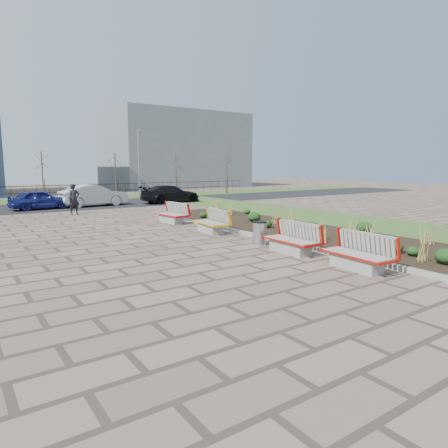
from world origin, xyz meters
TOP-DOWN VIEW (x-y plane):
  - ground at (0.00, 0.00)m, footprint 120.00×120.00m
  - planting_bed at (6.25, 5.00)m, footprint 4.50×18.00m
  - planting_curb at (3.92, 5.00)m, footprint 0.16×18.00m
  - grass_verge_near at (11.00, 5.00)m, footprint 5.00×38.00m
  - grass_verge_far at (0.00, 28.00)m, footprint 80.00×5.00m
  - road at (0.00, 22.00)m, footprint 80.00×7.00m
  - bench_a at (3.00, -1.36)m, footprint 1.02×2.15m
  - bench_b at (3.00, 1.28)m, footprint 0.94×2.12m
  - bench_c at (3.00, 6.26)m, footprint 1.12×2.18m
  - bench_d at (3.00, 9.99)m, footprint 1.11×2.18m
  - litter_bin at (3.05, 2.94)m, footprint 0.50×0.50m
  - pedestrian at (-0.15, 16.43)m, footprint 0.74×0.55m
  - car_blue at (-1.33, 20.58)m, footprint 3.97×1.94m
  - car_silver at (2.30, 20.72)m, footprint 4.83×2.06m
  - car_black at (8.08, 20.00)m, footprint 4.75×1.96m
  - tree_c at (0.00, 26.50)m, footprint 1.40×1.40m
  - tree_d at (6.00, 26.50)m, footprint 1.40×1.40m
  - tree_e at (12.00, 26.50)m, footprint 1.40×1.40m
  - tree_f at (18.00, 26.50)m, footprint 1.40×1.40m
  - lamp_east at (8.00, 26.00)m, footprint 0.24×0.60m
  - railing_fence at (0.00, 29.50)m, footprint 44.00×0.10m
  - building_grey at (20.00, 42.00)m, footprint 18.00×12.00m

SIDE VIEW (x-z plane):
  - ground at x=0.00m, z-range 0.00..0.00m
  - road at x=0.00m, z-range 0.00..0.02m
  - grass_verge_near at x=11.00m, z-range 0.00..0.04m
  - grass_verge_far at x=0.00m, z-range 0.00..0.04m
  - planting_bed at x=6.25m, z-range 0.00..0.10m
  - planting_curb at x=3.92m, z-range 0.00..0.15m
  - litter_bin at x=3.05m, z-range 0.00..0.85m
  - bench_a at x=3.00m, z-range 0.00..1.00m
  - bench_b at x=3.00m, z-range 0.00..1.00m
  - bench_c at x=3.00m, z-range 0.00..1.00m
  - bench_d at x=3.00m, z-range 0.00..1.00m
  - railing_fence at x=0.00m, z-range 0.04..1.24m
  - car_blue at x=-1.33m, z-range 0.02..1.32m
  - car_black at x=8.08m, z-range 0.02..1.39m
  - car_silver at x=2.30m, z-range 0.02..1.57m
  - pedestrian at x=-0.15m, z-range 0.00..1.84m
  - tree_c at x=0.00m, z-range 0.04..4.04m
  - tree_d at x=6.00m, z-range 0.04..4.04m
  - tree_e at x=12.00m, z-range 0.04..4.04m
  - tree_f at x=18.00m, z-range 0.04..4.04m
  - lamp_east at x=8.00m, z-range 0.04..6.04m
  - building_grey at x=20.00m, z-range 0.00..10.00m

